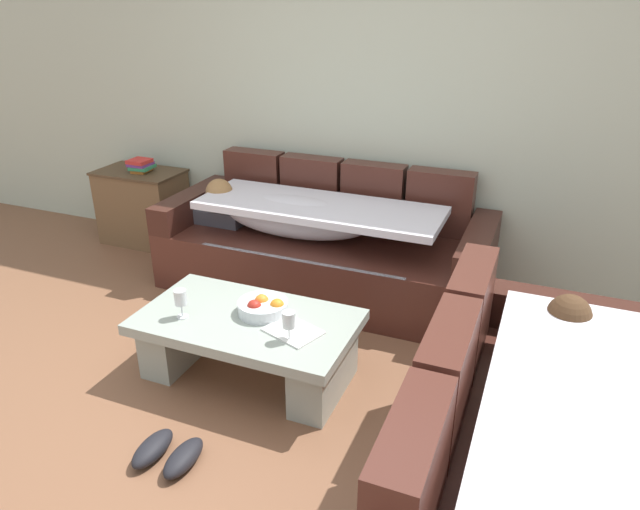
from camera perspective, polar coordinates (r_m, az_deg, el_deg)
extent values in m
plane|color=brown|center=(3.09, -9.22, -16.51)|extent=(14.00, 14.00, 0.00)
cube|color=beige|center=(4.35, 4.70, 15.63)|extent=(9.00, 0.10, 2.70)
cube|color=#4B251C|center=(4.23, 0.30, -0.77)|extent=(2.34, 0.92, 0.42)
cube|color=#4B251C|center=(4.69, -6.42, 7.41)|extent=(0.47, 0.16, 0.46)
cube|color=#4B251C|center=(4.48, -0.80, 6.76)|extent=(0.47, 0.16, 0.46)
cube|color=#4B251C|center=(4.32, 5.28, 5.98)|extent=(0.47, 0.16, 0.46)
cube|color=#4B251C|center=(4.21, 11.73, 5.07)|extent=(0.47, 0.16, 0.46)
cube|color=#3C1D17|center=(4.59, -12.32, 4.93)|extent=(0.18, 0.92, 0.20)
cube|color=#3C1D17|center=(3.86, 15.33, 0.83)|extent=(0.18, 0.92, 0.20)
cube|color=#4C4C56|center=(4.46, -9.45, 3.96)|extent=(0.36, 0.28, 0.11)
sphere|color=beige|center=(4.37, -9.87, 5.75)|extent=(0.21, 0.21, 0.21)
sphere|color=#9E7042|center=(4.37, -9.90, 6.12)|extent=(0.20, 0.20, 0.20)
ellipsoid|color=silver|center=(4.12, -2.41, 3.80)|extent=(1.10, 0.44, 0.28)
cube|color=silver|center=(3.99, -0.07, 4.69)|extent=(1.70, 0.60, 0.05)
cube|color=silver|center=(3.85, -2.17, -3.06)|extent=(1.44, 0.04, 0.38)
cube|color=#4B251C|center=(2.60, 20.15, -21.09)|extent=(0.92, 2.05, 0.42)
cube|color=#4B251C|center=(1.91, 8.78, -21.25)|extent=(0.16, 0.53, 0.46)
cube|color=#4B251C|center=(2.33, 12.28, -11.79)|extent=(0.16, 0.53, 0.46)
cube|color=#4B251C|center=(2.81, 14.50, -5.35)|extent=(0.16, 0.53, 0.46)
cube|color=#3C1D17|center=(3.19, 22.08, -5.37)|extent=(0.92, 0.18, 0.20)
cube|color=#2D6660|center=(2.97, 21.95, -8.58)|extent=(0.28, 0.36, 0.11)
sphere|color=beige|center=(2.90, 23.22, -6.02)|extent=(0.21, 0.21, 0.21)
sphere|color=#4C331E|center=(2.88, 23.32, -5.51)|extent=(0.20, 0.20, 0.20)
ellipsoid|color=silver|center=(2.41, 22.66, -14.60)|extent=(0.44, 1.10, 0.28)
cube|color=silver|center=(2.32, 23.53, -13.39)|extent=(0.60, 1.55, 0.05)
cube|color=#98A498|center=(3.24, -7.21, -6.56)|extent=(1.20, 0.68, 0.06)
cube|color=#98A498|center=(3.56, -13.59, -7.60)|extent=(0.20, 0.54, 0.32)
cube|color=#98A498|center=(3.17, 0.40, -11.19)|extent=(0.20, 0.54, 0.32)
cylinder|color=silver|center=(3.24, -5.65, -5.15)|extent=(0.28, 0.28, 0.07)
sphere|color=orange|center=(3.25, -5.76, -4.54)|extent=(0.08, 0.08, 0.08)
sphere|color=orange|center=(3.20, -4.25, -5.00)|extent=(0.08, 0.08, 0.08)
sphere|color=#B1281D|center=(3.20, -6.49, -5.09)|extent=(0.08, 0.08, 0.08)
cylinder|color=silver|center=(3.29, -13.39, -5.92)|extent=(0.06, 0.06, 0.01)
cylinder|color=silver|center=(3.27, -13.45, -5.31)|extent=(0.01, 0.01, 0.07)
cylinder|color=silver|center=(3.23, -13.59, -4.07)|extent=(0.07, 0.07, 0.08)
cylinder|color=silver|center=(3.00, -3.05, -8.35)|extent=(0.06, 0.06, 0.01)
cylinder|color=silver|center=(2.98, -3.06, -7.70)|extent=(0.01, 0.01, 0.07)
cylinder|color=silver|center=(2.94, -3.10, -6.38)|extent=(0.07, 0.07, 0.08)
cube|color=white|center=(3.07, -2.66, -7.49)|extent=(0.33, 0.29, 0.01)
cube|color=brown|center=(5.26, -17.00, 4.46)|extent=(0.70, 0.42, 0.62)
cube|color=#4E3925|center=(5.16, -17.44, 7.80)|extent=(0.72, 0.44, 0.02)
cube|color=#B76623|center=(5.13, -17.15, 8.00)|extent=(0.14, 0.18, 0.03)
cube|color=#338C59|center=(5.12, -17.11, 8.27)|extent=(0.18, 0.20, 0.03)
cube|color=#72337F|center=(5.13, -17.28, 8.55)|extent=(0.17, 0.18, 0.02)
cube|color=red|center=(5.11, -17.37, 8.81)|extent=(0.17, 0.16, 0.03)
ellipsoid|color=black|center=(2.99, -16.16, -17.83)|extent=(0.12, 0.27, 0.09)
ellipsoid|color=black|center=(2.90, -13.30, -18.87)|extent=(0.12, 0.27, 0.09)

